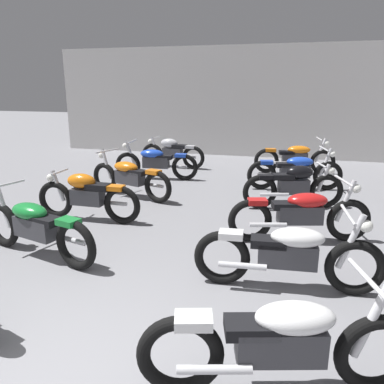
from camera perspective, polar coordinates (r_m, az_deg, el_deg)
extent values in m
cube|color=#BCBAB7|center=(13.11, 8.22, 13.18)|extent=(13.46, 0.24, 3.60)
torus|color=black|center=(6.27, -26.49, -4.41)|extent=(0.68, 0.28, 0.67)
torus|color=black|center=(5.14, -16.99, -7.63)|extent=(0.68, 0.28, 0.67)
cylinder|color=silver|center=(6.11, -26.42, -1.82)|extent=(0.28, 0.14, 0.66)
cube|color=#38383D|center=(5.65, -22.33, -4.93)|extent=(0.70, 0.40, 0.28)
ellipsoid|color=#197F33|center=(5.66, -23.18, -2.64)|extent=(0.66, 0.46, 0.22)
cube|color=black|center=(5.44, -21.04, -4.01)|extent=(0.45, 0.33, 0.10)
cube|color=#197F33|center=(5.10, -18.03, -4.27)|extent=(0.32, 0.26, 0.08)
cylinder|color=silver|center=(5.99, -26.45, 0.92)|extent=(0.21, 0.67, 0.04)
cylinder|color=silver|center=(5.40, -17.81, -6.79)|extent=(0.55, 0.21, 0.07)
torus|color=black|center=(7.27, -19.74, -1.07)|extent=(0.67, 0.11, 0.67)
torus|color=black|center=(6.63, -10.43, -1.95)|extent=(0.67, 0.11, 0.67)
cylinder|color=silver|center=(7.16, -19.40, 0.87)|extent=(0.24, 0.07, 0.56)
cube|color=#38383D|center=(6.90, -15.36, -0.70)|extent=(0.57, 0.24, 0.28)
ellipsoid|color=orange|center=(6.88, -16.25, 1.60)|extent=(0.52, 0.28, 0.26)
cube|color=black|center=(6.74, -13.86, 0.79)|extent=(0.40, 0.24, 0.10)
cube|color=orange|center=(6.59, -11.35, 0.61)|extent=(0.28, 0.20, 0.08)
cylinder|color=silver|center=(7.07, -19.19, 2.88)|extent=(0.04, 0.48, 0.04)
sphere|color=white|center=(7.21, -20.42, 2.02)|extent=(0.14, 0.14, 0.14)
cylinder|color=silver|center=(6.86, -11.86, -1.62)|extent=(0.55, 0.07, 0.07)
torus|color=black|center=(8.72, -12.92, 2.11)|extent=(0.67, 0.31, 0.67)
torus|color=black|center=(7.73, -5.13, 0.76)|extent=(0.67, 0.31, 0.67)
cylinder|color=silver|center=(8.60, -12.67, 4.06)|extent=(0.28, 0.15, 0.66)
cube|color=#38383D|center=(8.18, -9.29, 2.16)|extent=(0.70, 0.43, 0.28)
ellipsoid|color=orange|center=(8.20, -9.87, 3.74)|extent=(0.67, 0.49, 0.22)
cube|color=black|center=(8.01, -8.16, 2.94)|extent=(0.45, 0.35, 0.10)
cube|color=orange|center=(7.73, -5.77, 3.01)|extent=(0.33, 0.28, 0.08)
cylinder|color=silver|center=(8.50, -12.51, 6.07)|extent=(0.24, 0.66, 0.04)
sphere|color=white|center=(8.66, -13.40, 5.38)|extent=(0.14, 0.14, 0.14)
cylinder|color=silver|center=(7.99, -5.96, 1.07)|extent=(0.55, 0.23, 0.07)
torus|color=black|center=(10.01, -9.55, 3.99)|extent=(0.68, 0.16, 0.67)
torus|color=black|center=(9.61, -1.09, 3.72)|extent=(0.68, 0.16, 0.67)
cylinder|color=silver|center=(9.93, -9.19, 5.74)|extent=(0.28, 0.09, 0.66)
cube|color=#38383D|center=(9.76, -5.42, 4.45)|extent=(0.68, 0.29, 0.28)
ellipsoid|color=blue|center=(9.75, -6.02, 5.73)|extent=(0.62, 0.37, 0.22)
cube|color=black|center=(9.68, -4.18, 5.22)|extent=(0.42, 0.27, 0.10)
cube|color=blue|center=(9.57, -1.69, 5.50)|extent=(0.30, 0.22, 0.08)
cylinder|color=silver|center=(9.86, -8.94, 7.50)|extent=(0.09, 0.68, 0.04)
sphere|color=white|center=(9.95, -10.00, 6.83)|extent=(0.14, 0.14, 0.14)
cylinder|color=silver|center=(9.79, -2.37, 3.81)|extent=(0.55, 0.11, 0.07)
torus|color=black|center=(11.44, -5.94, 5.55)|extent=(0.68, 0.17, 0.67)
torus|color=black|center=(10.94, 0.21, 5.17)|extent=(0.68, 0.17, 0.67)
cylinder|color=silver|center=(11.36, -5.61, 6.82)|extent=(0.25, 0.09, 0.56)
cube|color=#38383D|center=(11.16, -2.94, 5.88)|extent=(0.59, 0.29, 0.28)
ellipsoid|color=#B7B7BC|center=(11.15, -3.44, 7.33)|extent=(0.54, 0.32, 0.26)
cube|color=black|center=(11.04, -1.90, 6.84)|extent=(0.42, 0.27, 0.10)
cube|color=#B7B7BC|center=(10.92, -0.28, 6.76)|extent=(0.30, 0.22, 0.08)
cylinder|color=silver|center=(11.30, -5.37, 8.11)|extent=(0.08, 0.48, 0.04)
sphere|color=white|center=(11.41, -6.27, 7.55)|extent=(0.14, 0.14, 0.14)
cylinder|color=silver|center=(11.15, -0.77, 5.27)|extent=(0.55, 0.12, 0.07)
torus|color=black|center=(3.44, 26.02, -20.95)|extent=(0.67, 0.29, 0.67)
torus|color=black|center=(3.13, -1.77, -23.23)|extent=(0.67, 0.29, 0.67)
cylinder|color=silver|center=(3.24, 25.37, -16.72)|extent=(0.28, 0.14, 0.66)
cube|color=#38383D|center=(3.15, 13.03, -21.19)|extent=(0.70, 0.41, 0.28)
ellipsoid|color=white|center=(3.04, 15.21, -17.68)|extent=(0.66, 0.47, 0.22)
cube|color=black|center=(3.02, 8.90, -19.37)|extent=(0.45, 0.34, 0.10)
cube|color=white|center=(2.95, 0.23, -18.68)|extent=(0.32, 0.27, 0.08)
cylinder|color=silver|center=(3.07, 25.02, -11.92)|extent=(0.22, 0.66, 0.04)
cylinder|color=silver|center=(3.05, 3.37, -25.00)|extent=(0.55, 0.22, 0.07)
torus|color=black|center=(4.72, 23.24, -10.38)|extent=(0.68, 0.17, 0.67)
torus|color=black|center=(4.60, 4.50, -9.76)|extent=(0.68, 0.17, 0.67)
cylinder|color=silver|center=(4.58, 22.68, -6.87)|extent=(0.28, 0.09, 0.66)
cube|color=#38383D|center=(4.56, 14.06, -9.08)|extent=(0.68, 0.30, 0.28)
ellipsoid|color=white|center=(4.48, 15.53, -6.56)|extent=(0.63, 0.37, 0.22)
cube|color=black|center=(4.49, 11.36, -7.34)|extent=(0.42, 0.27, 0.10)
cube|color=white|center=(4.47, 5.86, -6.36)|extent=(0.30, 0.22, 0.08)
cylinder|color=silver|center=(4.46, 22.34, -3.17)|extent=(0.10, 0.68, 0.04)
sphere|color=white|center=(4.55, 24.65, -4.68)|extent=(0.14, 0.14, 0.14)
cylinder|color=silver|center=(4.48, 7.56, -10.88)|extent=(0.55, 0.12, 0.07)
torus|color=black|center=(6.26, 22.40, -3.96)|extent=(0.68, 0.29, 0.67)
torus|color=black|center=(5.85, 8.67, -4.25)|extent=(0.68, 0.29, 0.67)
cylinder|color=silver|center=(6.14, 22.00, -1.25)|extent=(0.28, 0.14, 0.66)
cube|color=#38383D|center=(5.98, 15.84, -3.23)|extent=(0.70, 0.41, 0.28)
ellipsoid|color=red|center=(5.94, 16.92, -1.20)|extent=(0.66, 0.47, 0.22)
cube|color=black|center=(5.88, 13.88, -1.97)|extent=(0.45, 0.34, 0.10)
cube|color=red|center=(5.77, 9.77, -1.44)|extent=(0.32, 0.27, 0.08)
cylinder|color=silver|center=(6.04, 21.77, 1.57)|extent=(0.22, 0.66, 0.04)
sphere|color=white|center=(6.15, 23.39, 0.46)|extent=(0.14, 0.14, 0.14)
cylinder|color=silver|center=(5.78, 11.32, -4.84)|extent=(0.55, 0.21, 0.07)
torus|color=black|center=(7.84, 19.45, 0.12)|extent=(0.67, 0.30, 0.67)
torus|color=black|center=(7.46, 10.12, 0.03)|extent=(0.67, 0.30, 0.67)
cylinder|color=silver|center=(7.75, 19.07, 1.97)|extent=(0.25, 0.14, 0.56)
cube|color=#38383D|center=(7.60, 14.95, 0.81)|extent=(0.62, 0.40, 0.28)
ellipsoid|color=black|center=(7.57, 15.82, 2.86)|extent=(0.58, 0.42, 0.26)
cube|color=black|center=(7.49, 13.44, 2.27)|extent=(0.45, 0.35, 0.10)
cube|color=black|center=(7.41, 10.98, 2.27)|extent=(0.33, 0.27, 0.08)
cylinder|color=silver|center=(7.68, 18.82, 3.86)|extent=(0.18, 0.47, 0.04)
sphere|color=white|center=(7.77, 20.12, 2.97)|extent=(0.14, 0.14, 0.14)
cylinder|color=silver|center=(7.41, 12.21, -0.37)|extent=(0.55, 0.23, 0.07)
torus|color=black|center=(9.21, 19.66, 2.30)|extent=(0.68, 0.25, 0.67)
torus|color=black|center=(8.89, 10.38, 2.51)|extent=(0.68, 0.25, 0.67)
cylinder|color=silver|center=(9.13, 19.36, 4.21)|extent=(0.28, 0.13, 0.66)
cube|color=#38383D|center=(9.00, 15.15, 3.03)|extent=(0.70, 0.38, 0.28)
ellipsoid|color=blue|center=(8.98, 15.87, 4.39)|extent=(0.66, 0.44, 0.22)
cube|color=black|center=(8.93, 13.83, 3.94)|extent=(0.44, 0.32, 0.10)
cube|color=blue|center=(8.85, 11.11, 4.39)|extent=(0.32, 0.26, 0.08)
cylinder|color=silver|center=(9.06, 19.17, 6.14)|extent=(0.18, 0.67, 0.04)
sphere|color=white|center=(9.14, 20.31, 5.35)|extent=(0.14, 0.14, 0.14)
cylinder|color=silver|center=(8.81, 12.09, 2.16)|extent=(0.55, 0.19, 0.07)
torus|color=black|center=(10.89, 18.98, 4.29)|extent=(0.68, 0.22, 0.67)
torus|color=black|center=(10.65, 11.08, 4.61)|extent=(0.68, 0.22, 0.67)
cylinder|color=silver|center=(10.82, 18.70, 5.92)|extent=(0.28, 0.11, 0.66)
cube|color=#38383D|center=(10.73, 15.11, 4.98)|extent=(0.69, 0.35, 0.28)
ellipsoid|color=orange|center=(10.71, 15.72, 6.11)|extent=(0.64, 0.41, 0.22)
cube|color=black|center=(10.67, 13.99, 5.77)|extent=(0.43, 0.30, 0.10)
cube|color=orange|center=(10.61, 11.70, 6.18)|extent=(0.31, 0.24, 0.08)
cylinder|color=silver|center=(10.77, 18.53, 7.56)|extent=(0.15, 0.68, 0.04)
sphere|color=white|center=(10.83, 19.52, 6.87)|extent=(0.14, 0.14, 0.14)
cylinder|color=silver|center=(10.55, 12.49, 4.32)|extent=(0.55, 0.16, 0.07)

